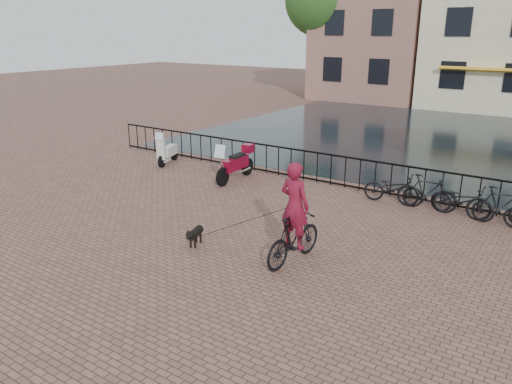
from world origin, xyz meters
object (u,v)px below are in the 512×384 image
Objects in this scene: cyclist at (294,219)px; dog at (195,235)px; scooter at (168,146)px; motorcycle at (235,160)px.

cyclist is 3.41× the size of dog.
dog is (-2.34, -0.53, -0.75)m from cyclist.
scooter is (-8.12, 4.54, -0.34)m from cyclist.
cyclist is 2.52m from dog.
scooter is (-3.39, 0.32, -0.04)m from motorcycle.
dog is at bearing -66.68° from motorcycle.
scooter is at bearing 171.31° from motorcycle.
cyclist is 6.35m from motorcycle.
motorcycle is (-2.39, 4.76, 0.46)m from dog.
scooter is at bearing -23.33° from cyclist.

